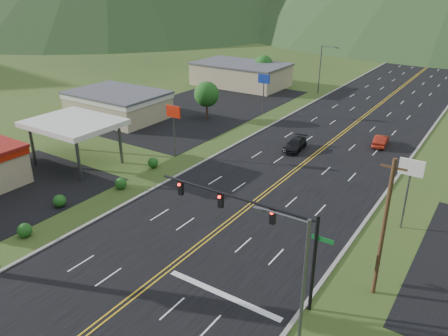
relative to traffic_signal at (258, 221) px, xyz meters
The scene contains 14 objects.
traffic_signal is the anchor object (origin of this frame).
streetlight_east 6.17m from the traffic_signal, 40.39° to the right, with size 3.28×0.25×9.00m.
streetlight_west 58.88m from the traffic_signal, 107.97° to the left, with size 3.28×0.25×9.00m.
gas_canopy 29.59m from the traffic_signal, 164.30° to the left, with size 10.00×8.00×5.30m.
building_west_mid 45.46m from the traffic_signal, 148.05° to the left, with size 14.40×10.40×4.10m.
building_west_far 64.15m from the traffic_signal, 122.56° to the left, with size 18.40×11.40×4.50m.
pole_sign_west_a 26.00m from the traffic_signal, 142.00° to the left, with size 2.00×0.18×6.40m.
pole_sign_west_b 43.17m from the traffic_signal, 118.32° to the left, with size 2.00×0.18×6.40m.
pole_sign_east_a 15.45m from the traffic_signal, 65.05° to the left, with size 2.00×0.18×6.40m.
tree_west_a 40.80m from the traffic_signal, 130.50° to the left, with size 3.84×3.84×5.82m.
tree_west_b 66.01m from the traffic_signal, 118.49° to the left, with size 3.84×3.84×5.82m.
utility_pole_a 8.08m from the traffic_signal, 29.72° to the left, with size 1.60×0.28×10.00m.
car_dark_mid 28.10m from the traffic_signal, 109.55° to the left, with size 1.98×4.88×1.42m, color black.
car_red_far 33.97m from the traffic_signal, 91.10° to the left, with size 1.51×4.32×1.42m, color maroon.
Camera 1 is at (18.35, -7.97, 19.88)m, focal length 35.00 mm.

